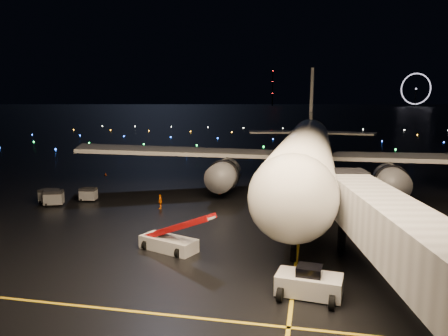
{
  "coord_description": "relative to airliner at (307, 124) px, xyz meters",
  "views": [
    {
      "loc": [
        13.0,
        -31.99,
        12.12
      ],
      "look_at": [
        3.92,
        12.0,
        5.0
      ],
      "focal_mm": 35.0,
      "sensor_mm": 36.0,
      "label": 1
    }
  ],
  "objects": [
    {
      "name": "lane_cross",
      "position": [
        -17.1,
        -37.12,
        -8.86
      ],
      "size": [
        60.0,
        0.25,
        0.02
      ],
      "primitive_type": "cube",
      "color": "gold",
      "rests_on": "ground"
    },
    {
      "name": "ferris_wheel",
      "position": [
        157.9,
        692.88,
        17.13
      ],
      "size": [
        49.33,
        16.8,
        52.0
      ],
      "primitive_type": null,
      "rotation": [
        0.0,
        0.0,
        0.26
      ],
      "color": "black",
      "rests_on": "ground"
    },
    {
      "name": "crew_c",
      "position": [
        -15.61,
        -14.2,
        -8.04
      ],
      "size": [
        0.55,
        1.01,
        1.65
      ],
      "primitive_type": "imported",
      "rotation": [
        0.0,
        0.0,
        -1.41
      ],
      "color": "orange",
      "rests_on": "ground"
    },
    {
      "name": "baggage_cart_0",
      "position": [
        -28.11,
        -15.22,
        -7.99
      ],
      "size": [
        2.43,
        2.07,
        1.75
      ],
      "primitive_type": "cube",
      "rotation": [
        0.0,
        0.0,
        0.36
      ],
      "color": "gray",
      "rests_on": "ground"
    },
    {
      "name": "lane_centre",
      "position": [
        -0.1,
        -12.12,
        -8.86
      ],
      "size": [
        0.25,
        80.0,
        0.02
      ],
      "primitive_type": "cube",
      "color": "gold",
      "rests_on": "ground"
    },
    {
      "name": "safety_cone_2",
      "position": [
        -10.69,
        -5.74,
        -8.63
      ],
      "size": [
        0.48,
        0.48,
        0.46
      ],
      "primitive_type": "cone",
      "rotation": [
        0.0,
        0.0,
        0.2
      ],
      "color": "#E64912",
      "rests_on": "ground"
    },
    {
      "name": "taxiway_lights",
      "position": [
        -12.1,
        78.88,
        -8.69
      ],
      "size": [
        164.0,
        92.0,
        0.36
      ],
      "primitive_type": null,
      "color": "black",
      "rests_on": "ground"
    },
    {
      "name": "radio_mast",
      "position": [
        -72.1,
        712.88,
        23.13
      ],
      "size": [
        1.8,
        1.8,
        64.0
      ],
      "primitive_type": "cylinder",
      "color": "black",
      "rests_on": "ground"
    },
    {
      "name": "ground",
      "position": [
        -12.1,
        272.88,
        -8.87
      ],
      "size": [
        2000.0,
        2000.0,
        0.0
      ],
      "primitive_type": "plane",
      "color": "black",
      "rests_on": "ground"
    },
    {
      "name": "pushback_tug",
      "position": [
        0.9,
        -32.92,
        -7.91
      ],
      "size": [
        4.26,
        2.61,
        1.91
      ],
      "primitive_type": "cube",
      "rotation": [
        0.0,
        0.0,
        -0.13
      ],
      "color": "silver",
      "rests_on": "ground"
    },
    {
      "name": "safety_cone_3",
      "position": [
        -31.5,
        4.21,
        -8.62
      ],
      "size": [
        0.54,
        0.54,
        0.5
      ],
      "primitive_type": "cone",
      "rotation": [
        0.0,
        0.0,
        -0.29
      ],
      "color": "#E64912",
      "rests_on": "ground"
    },
    {
      "name": "baggage_cart_2",
      "position": [
        -29.24,
        -14.42,
        -8.02
      ],
      "size": [
        2.07,
        1.5,
        1.7
      ],
      "primitive_type": "cube",
      "rotation": [
        0.0,
        0.0,
        -0.05
      ],
      "color": "gray",
      "rests_on": "ground"
    },
    {
      "name": "baggage_cart_1",
      "position": [
        -25.37,
        -12.32,
        -8.08
      ],
      "size": [
        1.99,
        1.5,
        1.57
      ],
      "primitive_type": "cube",
      "rotation": [
        0.0,
        0.0,
        0.12
      ],
      "color": "gray",
      "rests_on": "ground"
    },
    {
      "name": "airliner",
      "position": [
        0.0,
        0.0,
        0.0
      ],
      "size": [
        63.31,
        60.21,
        17.73
      ],
      "primitive_type": null,
      "rotation": [
        0.0,
        0.0,
        -0.01
      ],
      "color": "white",
      "rests_on": "ground"
    },
    {
      "name": "safety_cone_0",
      "position": [
        -5.81,
        -7.07,
        -8.62
      ],
      "size": [
        0.55,
        0.55,
        0.48
      ],
      "primitive_type": "cone",
      "rotation": [
        0.0,
        0.0,
        0.36
      ],
      "color": "#E64912",
      "rests_on": "ground"
    },
    {
      "name": "belt_loader",
      "position": [
        -10.35,
        -26.82,
        -7.17
      ],
      "size": [
        7.22,
        4.32,
        3.4
      ],
      "primitive_type": null,
      "rotation": [
        0.0,
        0.0,
        -0.37
      ],
      "color": "silver",
      "rests_on": "ground"
    },
    {
      "name": "safety_cone_1",
      "position": [
        -12.43,
        -2.15,
        -8.62
      ],
      "size": [
        0.55,
        0.55,
        0.49
      ],
      "primitive_type": "cone",
      "rotation": [
        0.0,
        0.0,
        0.34
      ],
      "color": "#E64912",
      "rests_on": "ground"
    }
  ]
}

